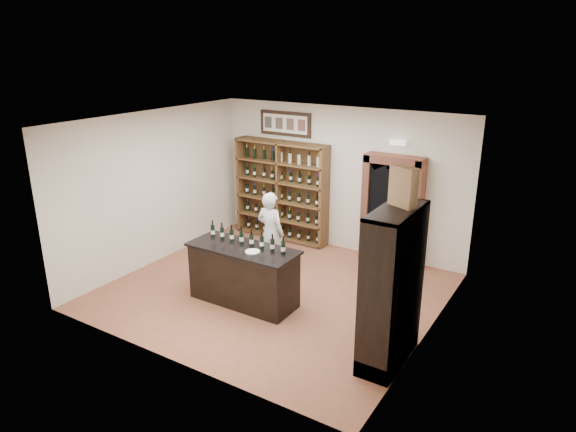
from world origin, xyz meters
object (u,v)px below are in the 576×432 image
at_px(side_cabinet, 393,312).
at_px(counter_bottle_0, 213,231).
at_px(shopkeeper, 271,233).
at_px(wine_shelf, 282,190).
at_px(tasting_counter, 244,275).
at_px(wine_crate, 403,187).

bearing_deg(side_cabinet, counter_bottle_0, 173.22).
bearing_deg(shopkeeper, side_cabinet, 155.10).
xyz_separation_m(wine_shelf, tasting_counter, (1.10, -2.93, -0.61)).
distance_m(counter_bottle_0, wine_crate, 3.68).
relative_size(counter_bottle_0, shopkeeper, 0.19).
height_order(tasting_counter, shopkeeper, shopkeeper).
distance_m(counter_bottle_0, side_cabinet, 3.49).
bearing_deg(wine_crate, shopkeeper, 177.54).
bearing_deg(counter_bottle_0, shopkeeper, 69.36).
relative_size(counter_bottle_0, wine_crate, 0.58).
relative_size(wine_shelf, counter_bottle_0, 7.33).
relative_size(wine_shelf, wine_crate, 4.24).
distance_m(side_cabinet, wine_crate, 1.71).
relative_size(side_cabinet, wine_crate, 4.24).
bearing_deg(wine_crate, wine_shelf, 163.67).
xyz_separation_m(wine_shelf, side_cabinet, (3.82, -3.23, -0.35)).
bearing_deg(shopkeeper, wine_crate, 157.08).
distance_m(wine_shelf, tasting_counter, 3.19).
bearing_deg(wine_crate, side_cabinet, -55.28).
distance_m(wine_shelf, counter_bottle_0, 2.85).
relative_size(wine_shelf, shopkeeper, 1.38).
relative_size(shopkeeper, wine_crate, 3.06).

